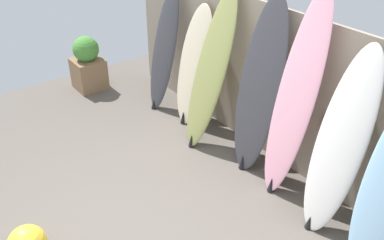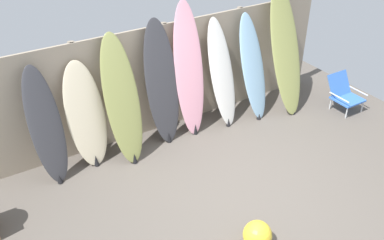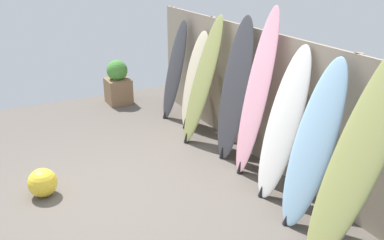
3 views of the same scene
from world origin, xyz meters
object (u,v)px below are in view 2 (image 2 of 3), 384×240
object	(u,v)px
surfboard_pink_4	(189,72)
surfboard_skyblue_6	(253,68)
surfboard_olive_7	(286,51)
surfboard_cream_1	(86,116)
beach_ball	(257,235)
surfboard_charcoal_3	(162,84)
surfboard_white_5	(222,74)
surfboard_charcoal_0	(46,127)
beach_chair	(344,92)
surfboard_olive_2	(122,101)

from	to	relation	value
surfboard_pink_4	surfboard_skyblue_6	xyz separation A→B (m)	(1.19, -0.12, -0.17)
surfboard_olive_7	surfboard_cream_1	bearing A→B (deg)	176.18
surfboard_olive_7	beach_ball	world-z (taller)	surfboard_olive_7
surfboard_cream_1	surfboard_charcoal_3	world-z (taller)	surfboard_charcoal_3
surfboard_white_5	surfboard_charcoal_0	bearing A→B (deg)	179.99
beach_chair	surfboard_charcoal_3	bearing A→B (deg)	-175.43
surfboard_charcoal_3	beach_ball	distance (m)	2.72
surfboard_olive_2	beach_ball	distance (m)	2.67
surfboard_pink_4	beach_chair	world-z (taller)	surfboard_pink_4
surfboard_charcoal_0	surfboard_white_5	bearing A→B (deg)	-0.01
surfboard_charcoal_0	surfboard_skyblue_6	size ratio (longest dim) A/B	0.95
beach_ball	surfboard_olive_2	bearing A→B (deg)	102.70
surfboard_charcoal_0	surfboard_pink_4	xyz separation A→B (m)	(2.30, 0.04, 0.22)
surfboard_charcoal_0	beach_chair	distance (m)	5.12
surfboard_olive_7	surfboard_charcoal_0	bearing A→B (deg)	177.80
beach_chair	beach_ball	world-z (taller)	beach_chair
surfboard_charcoal_0	surfboard_skyblue_6	bearing A→B (deg)	-1.36
surfboard_charcoal_3	surfboard_pink_4	distance (m)	0.50
surfboard_pink_4	beach_ball	distance (m)	2.82
surfboard_charcoal_0	beach_ball	bearing A→B (deg)	-56.93
surfboard_olive_2	surfboard_white_5	distance (m)	1.80
surfboard_cream_1	surfboard_charcoal_3	distance (m)	1.24
surfboard_pink_4	surfboard_olive_7	distance (m)	1.84
surfboard_olive_7	beach_chair	distance (m)	1.35
surfboard_olive_7	beach_ball	bearing A→B (deg)	-135.80
surfboard_charcoal_0	surfboard_cream_1	size ratio (longest dim) A/B	1.07
surfboard_skyblue_6	beach_chair	distance (m)	1.80
surfboard_cream_1	surfboard_pink_4	world-z (taller)	surfboard_pink_4
surfboard_charcoal_0	surfboard_white_5	world-z (taller)	surfboard_white_5
surfboard_cream_1	beach_chair	size ratio (longest dim) A/B	2.54
surfboard_charcoal_3	surfboard_white_5	bearing A→B (deg)	-1.98
surfboard_white_5	beach_chair	bearing A→B (deg)	-21.44
surfboard_pink_4	surfboard_skyblue_6	distance (m)	1.21
surfboard_pink_4	surfboard_skyblue_6	world-z (taller)	surfboard_pink_4
surfboard_olive_2	surfboard_olive_7	bearing A→B (deg)	-1.79
surfboard_olive_7	surfboard_charcoal_3	bearing A→B (deg)	175.16
surfboard_cream_1	surfboard_charcoal_0	bearing A→B (deg)	-172.48
surfboard_olive_7	beach_ball	xyz separation A→B (m)	(-2.46, -2.40, -0.90)
surfboard_cream_1	beach_ball	world-z (taller)	surfboard_cream_1
surfboard_pink_4	surfboard_cream_1	bearing A→B (deg)	178.81
surfboard_olive_2	surfboard_charcoal_3	world-z (taller)	surfboard_charcoal_3
surfboard_white_5	surfboard_olive_2	bearing A→B (deg)	-177.99
surfboard_white_5	surfboard_skyblue_6	xyz separation A→B (m)	(0.58, -0.08, 0.00)
surfboard_skyblue_6	surfboard_charcoal_0	bearing A→B (deg)	178.64
surfboard_charcoal_0	surfboard_white_5	size ratio (longest dim) A/B	0.95
surfboard_olive_2	surfboard_cream_1	bearing A→B (deg)	164.68
surfboard_charcoal_0	surfboard_olive_2	size ratio (longest dim) A/B	0.89
surfboard_skyblue_6	beach_chair	size ratio (longest dim) A/B	2.85
surfboard_cream_1	surfboard_white_5	size ratio (longest dim) A/B	0.89
surfboard_olive_2	beach_chair	xyz separation A→B (m)	(3.92, -0.77, -0.63)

